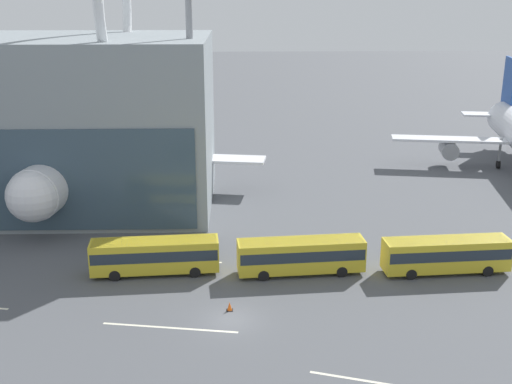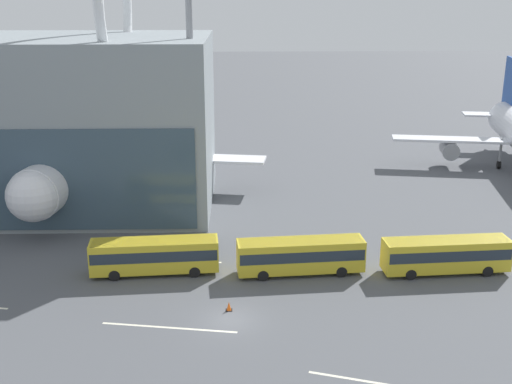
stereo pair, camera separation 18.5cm
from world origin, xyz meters
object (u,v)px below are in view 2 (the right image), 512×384
airliner_at_gate_near (101,150)px  shuttle_bus_2 (446,253)px  shuttle_bus_0 (155,254)px  traffic_cone_0 (229,306)px  floodlight_mast (190,48)px  shuttle_bus_1 (301,254)px

airliner_at_gate_near → shuttle_bus_2: bearing=61.9°
shuttle_bus_2 → shuttle_bus_0: bearing=174.7°
shuttle_bus_2 → traffic_cone_0: 20.93m
shuttle_bus_2 → floodlight_mast: (-24.18, 17.96, 16.85)m
shuttle_bus_1 → shuttle_bus_2: 13.31m
airliner_at_gate_near → traffic_cone_0: (17.16, -34.35, -4.58)m
floodlight_mast → traffic_cone_0: 31.14m
shuttle_bus_2 → traffic_cone_0: (-19.74, -6.78, -1.55)m
shuttle_bus_2 → floodlight_mast: size_ratio=0.37×
shuttle_bus_1 → shuttle_bus_0: bearing=173.6°
airliner_at_gate_near → shuttle_bus_0: 29.16m
airliner_at_gate_near → traffic_cone_0: airliner_at_gate_near is taller
shuttle_bus_2 → airliner_at_gate_near: bearing=138.9°
shuttle_bus_1 → airliner_at_gate_near: bearing=125.6°
shuttle_bus_1 → floodlight_mast: 26.82m
airliner_at_gate_near → shuttle_bus_2: (36.90, -27.56, -3.03)m
shuttle_bus_0 → floodlight_mast: floodlight_mast is taller
shuttle_bus_1 → shuttle_bus_2: size_ratio=1.00×
shuttle_bus_1 → shuttle_bus_2: (13.31, -0.14, 0.00)m
shuttle_bus_2 → shuttle_bus_1: bearing=175.1°
shuttle_bus_0 → shuttle_bus_1: size_ratio=1.00×
shuttle_bus_0 → shuttle_bus_1: same height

